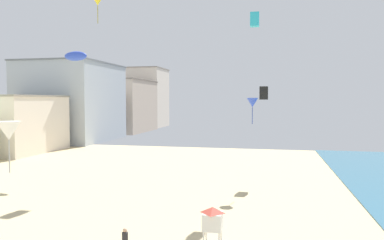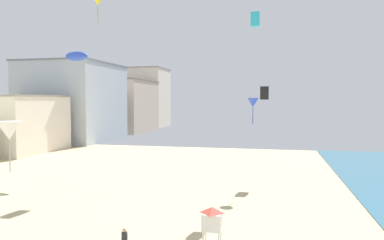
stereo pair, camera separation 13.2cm
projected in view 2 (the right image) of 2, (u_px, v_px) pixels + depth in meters
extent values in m
cube|color=silver|center=(15.00, 125.00, 62.70)|extent=(12.20, 15.02, 9.35)
cube|color=gray|center=(14.00, 96.00, 62.44)|extent=(12.45, 15.32, 0.30)
cube|color=#ADB7C1|center=(74.00, 103.00, 81.16)|extent=(16.74, 20.14, 16.59)
cube|color=slate|center=(73.00, 64.00, 80.71)|extent=(17.08, 20.54, 0.30)
cube|color=#C6B29E|center=(118.00, 106.00, 104.16)|extent=(17.58, 20.46, 14.17)
cube|color=slate|center=(118.00, 81.00, 103.78)|extent=(17.93, 20.87, 0.30)
cube|color=silver|center=(142.00, 98.00, 122.99)|extent=(15.89, 14.05, 19.08)
cube|color=gray|center=(142.00, 69.00, 122.47)|extent=(16.21, 14.33, 0.30)
cylinder|color=#262628|center=(124.00, 237.00, 20.65)|extent=(0.34, 0.34, 0.60)
sphere|color=tan|center=(124.00, 230.00, 20.63)|extent=(0.24, 0.24, 0.24)
cylinder|color=white|center=(206.00, 236.00, 22.18)|extent=(0.10, 0.10, 1.20)
cylinder|color=white|center=(221.00, 237.00, 21.99)|extent=(0.10, 0.10, 1.20)
cube|color=white|center=(212.00, 221.00, 21.59)|extent=(1.10, 1.10, 1.00)
pyramid|color=#D14C3D|center=(212.00, 210.00, 21.55)|extent=(1.10, 1.10, 0.35)
cone|color=yellow|center=(98.00, 1.00, 25.63)|extent=(0.85, 0.85, 0.69)
cylinder|color=#A49220|center=(98.00, 15.00, 25.69)|extent=(0.05, 0.05, 1.23)
cube|color=#2DB7CC|center=(255.00, 19.00, 34.08)|extent=(0.81, 0.81, 1.27)
cone|color=white|center=(9.00, 131.00, 26.08)|extent=(1.61, 1.61, 1.32)
cylinder|color=#A4A4A4|center=(10.00, 156.00, 26.18)|extent=(0.09, 0.09, 2.34)
ellipsoid|color=blue|center=(77.00, 56.00, 43.31)|extent=(2.84, 0.79, 1.11)
cube|color=black|center=(264.00, 93.00, 40.45)|extent=(0.91, 0.91, 1.44)
cone|color=blue|center=(253.00, 103.00, 35.88)|extent=(1.12, 1.12, 0.92)
cylinder|color=#233995|center=(253.00, 116.00, 35.94)|extent=(0.06, 0.06, 1.63)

